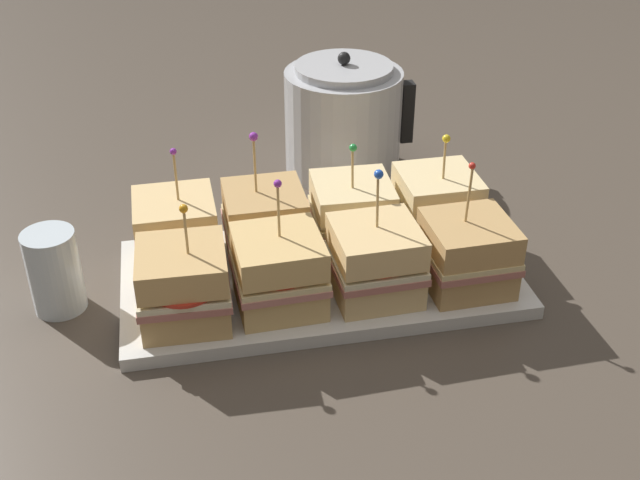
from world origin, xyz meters
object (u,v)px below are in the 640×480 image
Objects in this scene: sandwich_back_center_left at (265,223)px; sandwich_front_center_right at (375,261)px; sandwich_front_center_left at (279,272)px; sandwich_back_center_right at (352,215)px; sandwich_front_far_left at (184,285)px; sandwich_back_far_right at (436,206)px; sandwich_back_far_left at (176,232)px; drinking_glass at (54,271)px; serving_platter at (320,278)px; sandwich_front_far_right at (467,254)px; kettle_steel at (344,119)px.

sandwich_front_center_right is at bearing -44.26° from sandwich_back_center_left.
sandwich_front_center_left is 0.99× the size of sandwich_front_center_right.
sandwich_front_center_left reaches higher than sandwich_back_center_right.
sandwich_front_far_left is 1.00× the size of sandwich_back_far_right.
sandwich_back_far_left is (-0.12, 0.12, 0.00)m from sandwich_front_center_left.
drinking_glass is at bearing -174.77° from sandwich_back_far_right.
sandwich_back_far_right is (0.35, 0.12, -0.00)m from sandwich_front_far_left.
sandwich_back_center_left is (-0.06, 0.06, 0.06)m from serving_platter.
sandwich_front_far_left is at bearing -179.59° from sandwich_front_far_right.
kettle_steel is 1.94× the size of drinking_glass.
sandwich_front_center_left is at bearing -45.07° from sandwich_back_far_left.
serving_platter is 4.73× the size of drinking_glass.
sandwich_front_center_right is at bearing -89.03° from sandwich_back_center_right.
sandwich_back_far_left is at bearing 161.19° from sandwich_front_far_right.
sandwich_front_far_right is 0.12m from sandwich_back_far_right.
drinking_glass is (-0.39, -0.04, -0.01)m from sandwich_back_center_right.
sandwich_back_far_left is (-0.00, 0.12, -0.00)m from sandwich_front_far_left.
kettle_steel reaches higher than sandwich_front_center_right.
sandwich_front_center_right is 0.12m from sandwich_front_far_right.
sandwich_front_center_right is 1.08× the size of sandwich_back_far_right.
sandwich_front_far_left is at bearing -26.60° from drinking_glass.
sandwich_front_center_right is 0.81× the size of kettle_steel.
sandwich_front_center_left is 0.28m from drinking_glass.
sandwich_front_center_left is (-0.06, -0.06, 0.06)m from serving_platter.
sandwich_front_center_right is at bearing -10.50° from drinking_glass.
sandwich_front_far_right is 0.17m from sandwich_back_center_right.
sandwich_front_center_right reaches higher than sandwich_front_center_left.
sandwich_front_far_right is 0.96× the size of sandwich_back_center_left.
sandwich_front_far_left is at bearing -132.82° from sandwich_back_center_left.
sandwich_front_far_left is 0.23m from sandwich_front_center_right.
sandwich_back_center_right is at bearing 46.59° from serving_platter.
kettle_steel reaches higher than sandwich_front_center_left.
sandwich_front_far_left is 0.92× the size of sandwich_front_far_right.
sandwich_back_far_left is 0.94× the size of sandwich_back_center_left.
sandwich_front_center_left is (0.11, 0.01, -0.00)m from sandwich_front_far_left.
sandwich_back_far_left reaches higher than serving_platter.
kettle_steel reaches higher than serving_platter.
sandwich_front_center_right is at bearing -26.49° from sandwich_back_far_left.
drinking_glass is at bearing -163.12° from sandwich_back_far_left.
sandwich_back_far_left is at bearing 16.88° from drinking_glass.
sandwich_front_far_left is 1.46× the size of drinking_glass.
drinking_glass reaches higher than serving_platter.
serving_platter is 0.33m from drinking_glass.
sandwich_back_center_right is at bearing 6.63° from drinking_glass.
sandwich_back_far_left is at bearing 179.62° from sandwich_back_center_left.
sandwich_front_center_right is 0.99× the size of sandwich_front_far_right.
sandwich_back_far_left is (-0.18, 0.06, 0.06)m from serving_platter.
sandwich_back_center_left is (-0.12, 0.12, 0.00)m from sandwich_front_center_right.
sandwich_front_far_left is at bearing -88.66° from sandwich_back_far_left.
sandwich_front_center_right is 1.09× the size of sandwich_back_center_right.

